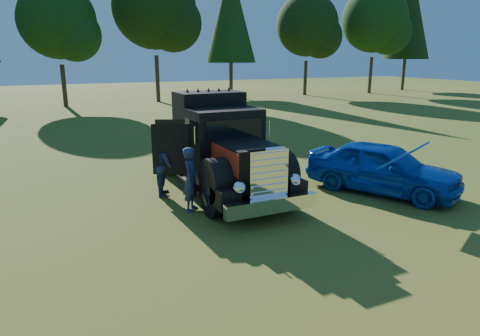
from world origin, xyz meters
name	(u,v)px	position (x,y,z in m)	size (l,w,h in m)	color
ground	(297,212)	(0.00, 0.00, 0.00)	(120.00, 120.00, 0.00)	#325118
treeline	(31,4)	(-5.77, 28.08, 7.83)	(72.10, 25.22, 13.84)	#2D2116
diamond_t_truck	(220,150)	(-1.12, 2.76, 1.28)	(3.31, 7.16, 3.00)	black
hotrod_coupe	(383,167)	(3.33, 0.45, 0.79)	(3.73, 4.93, 1.89)	#0724A0
spectator_near	(191,179)	(-2.52, 1.39, 0.88)	(0.64, 0.42, 1.76)	#1F3049
spectator_far	(165,165)	(-2.77, 3.04, 0.91)	(0.88, 0.69, 1.82)	navy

